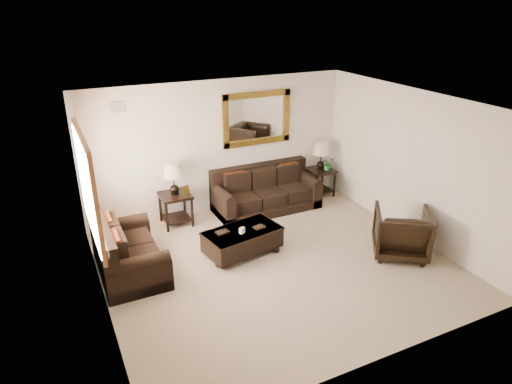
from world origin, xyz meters
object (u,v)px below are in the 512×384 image
sofa (265,194)px  armchair (402,230)px  end_table_right (321,161)px  end_table_left (174,185)px  loveseat (126,254)px  coffee_table (242,239)px

sofa → armchair: size_ratio=2.39×
sofa → end_table_right: end_table_right is taller
end_table_right → armchair: bearing=-93.4°
end_table_left → armchair: size_ratio=1.40×
sofa → end_table_left: 1.97m
loveseat → coffee_table: size_ratio=1.16×
armchair → loveseat: bearing=17.0°
loveseat → end_table_left: end_table_left is taller
loveseat → coffee_table: bearing=-97.2°
loveseat → end_table_left: 1.88m
sofa → armchair: 2.98m
coffee_table → armchair: (2.45, -1.22, 0.18)m
end_table_right → coffee_table: size_ratio=0.87×
sofa → loveseat: (-3.13, -1.24, 0.02)m
end_table_right → coffee_table: end_table_right is taller
loveseat → end_table_left: (1.23, 1.34, 0.50)m
end_table_right → armchair: 2.84m
end_table_right → loveseat: bearing=-163.5°
end_table_right → end_table_left: bearing=-179.8°
coffee_table → loveseat: bearing=162.7°
loveseat → coffee_table: 1.96m
coffee_table → end_table_right: bearing=21.3°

